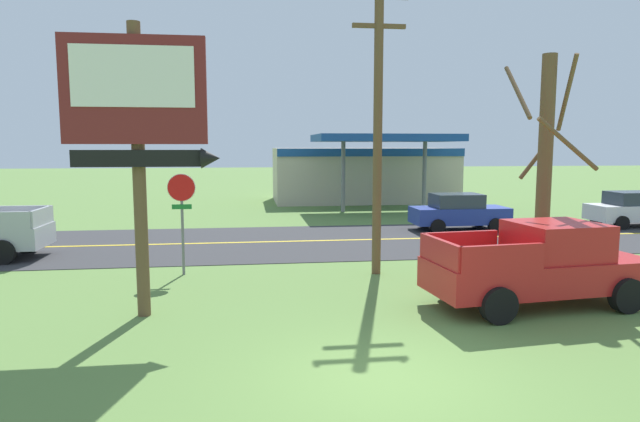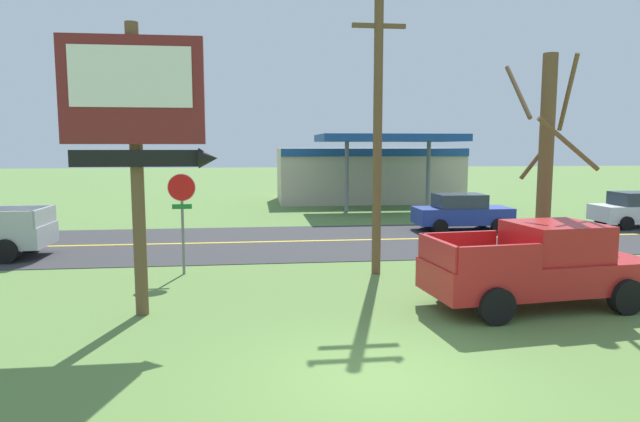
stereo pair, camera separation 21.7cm
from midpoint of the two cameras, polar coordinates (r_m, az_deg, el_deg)
ground_plane at (r=9.22m, az=6.14°, el=-17.16°), size 180.00×180.00×0.00m
road_asphalt at (r=21.60m, az=-2.03°, el=-3.17°), size 140.00×8.00×0.02m
road_centre_line at (r=21.60m, az=-2.03°, el=-3.14°), size 126.00×0.20×0.01m
motel_sign at (r=12.34m, az=-18.81°, el=9.04°), size 3.22×0.54×6.32m
stop_sign at (r=16.30m, az=-14.55°, el=0.53°), size 0.80×0.08×2.95m
utility_pole at (r=15.93m, az=5.65°, el=9.33°), size 1.70×0.26×8.38m
bare_tree at (r=16.42m, az=22.01°, el=4.62°), size 2.04×2.04×6.23m
gas_station at (r=37.31m, az=4.40°, el=3.99°), size 12.00×11.50×4.40m
pickup_red_parked_on_lawn at (r=13.83m, az=21.52°, el=-5.27°), size 5.38×2.66×1.96m
car_blue_near_lane at (r=25.11m, az=13.98°, el=-0.08°), size 4.20×2.00×1.64m
car_white_mid_lane at (r=29.34m, az=29.73°, el=0.19°), size 4.20×2.00×1.64m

